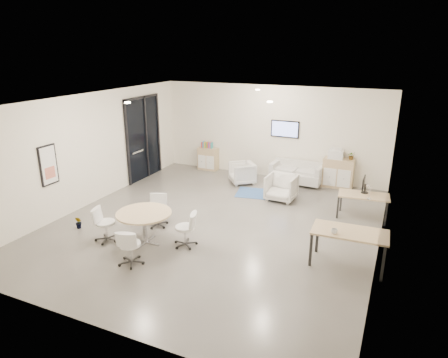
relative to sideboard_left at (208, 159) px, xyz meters
name	(u,v)px	position (x,y,z in m)	size (l,w,h in m)	color
room_shell	(216,165)	(2.36, -4.28, 1.19)	(9.60, 10.60, 4.80)	#52504B
glass_door	(143,136)	(-1.59, -1.77, 1.09)	(0.09, 1.90, 2.85)	black
artwork	(48,165)	(-1.61, -5.88, 1.13)	(0.05, 0.54, 1.04)	black
wall_tv	(285,129)	(2.86, 0.18, 1.34)	(0.98, 0.06, 0.58)	black
ceiling_spots	(222,97)	(2.16, -3.45, 2.77)	(3.14, 4.14, 0.03)	#FFEAC6
sideboard_left	(208,159)	(0.00, 0.00, 0.00)	(0.74, 0.39, 0.83)	tan
sideboard_right	(338,173)	(4.78, -0.04, 0.07)	(0.97, 0.47, 0.97)	tan
books	(207,145)	(-0.04, 0.00, 0.53)	(0.43, 0.14, 0.22)	red
printer	(336,154)	(4.66, -0.04, 0.71)	(0.48, 0.41, 0.33)	white
loveseat	(297,174)	(3.46, -0.21, -0.07)	(1.71, 0.90, 0.63)	beige
blue_rug	(260,194)	(2.66, -1.70, -0.41)	(1.44, 0.96, 0.01)	#2F4F90
armchair_left	(242,172)	(1.76, -0.96, -0.02)	(0.77, 0.72, 0.79)	beige
armchair_right	(281,186)	(3.42, -1.92, 0.02)	(0.84, 0.79, 0.86)	beige
desk_rear	(364,197)	(5.81, -2.34, 0.19)	(1.36, 0.77, 0.68)	tan
desk_front	(350,235)	(5.80, -5.05, 0.30)	(1.56, 0.82, 0.80)	tan
monitor	(364,184)	(5.77, -2.19, 0.50)	(0.20, 0.50, 0.44)	black
round_table	(144,216)	(1.31, -5.95, 0.28)	(1.28, 1.28, 0.78)	tan
meeting_chairs	(145,227)	(1.31, -5.95, 0.00)	(2.57, 2.57, 0.82)	white
plant_cabinet	(351,157)	(5.14, -0.01, 0.66)	(0.24, 0.27, 0.21)	#3F7F3F
plant_floor	(79,226)	(-0.70, -6.00, -0.34)	(0.18, 0.33, 0.15)	#3F7F3F
cup	(334,231)	(5.52, -5.29, 0.45)	(0.13, 0.10, 0.13)	white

